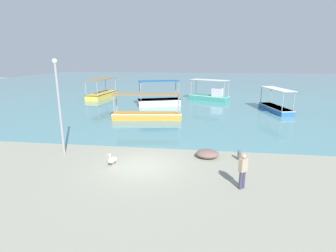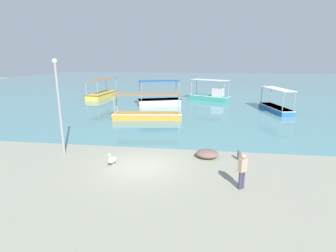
{
  "view_description": "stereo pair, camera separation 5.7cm",
  "coord_description": "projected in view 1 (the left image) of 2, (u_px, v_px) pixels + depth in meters",
  "views": [
    {
      "loc": [
        3.13,
        -13.17,
        5.82
      ],
      "look_at": [
        0.6,
        5.72,
        0.84
      ],
      "focal_mm": 28.0,
      "sensor_mm": 36.0,
      "label": 1
    },
    {
      "loc": [
        3.19,
        -13.16,
        5.82
      ],
      "look_at": [
        0.6,
        5.72,
        0.84
      ],
      "focal_mm": 28.0,
      "sensor_mm": 36.0,
      "label": 2
    }
  ],
  "objects": [
    {
      "name": "pelican",
      "position": [
        112.0,
        160.0,
        14.42
      ],
      "size": [
        0.52,
        0.74,
        0.8
      ],
      "color": "#E0997A",
      "rests_on": "ground"
    },
    {
      "name": "fishing_boat_center",
      "position": [
        275.0,
        107.0,
        29.18
      ],
      "size": [
        2.64,
        5.84,
        2.54
      ],
      "color": "#2762B1",
      "rests_on": "harbor_water"
    },
    {
      "name": "ground",
      "position": [
        144.0,
        166.0,
        14.5
      ],
      "size": [
        120.0,
        120.0,
        0.0
      ],
      "primitive_type": "plane",
      "color": "gray"
    },
    {
      "name": "fishing_boat_far_left",
      "position": [
        147.0,
        114.0,
        25.44
      ],
      "size": [
        6.81,
        2.4,
        2.49
      ],
      "color": "orange",
      "rests_on": "harbor_water"
    },
    {
      "name": "lamp_post",
      "position": [
        59.0,
        102.0,
        15.52
      ],
      "size": [
        0.28,
        0.28,
        5.78
      ],
      "color": "gray",
      "rests_on": "ground"
    },
    {
      "name": "harbor_water",
      "position": [
        190.0,
        84.0,
        60.53
      ],
      "size": [
        110.0,
        90.0,
        0.0
      ],
      "primitive_type": "cube",
      "color": "teal",
      "rests_on": "ground"
    },
    {
      "name": "fishing_boat_far_right",
      "position": [
        159.0,
        101.0,
        32.62
      ],
      "size": [
        5.48,
        3.44,
        3.09
      ],
      "color": "white",
      "rests_on": "harbor_water"
    },
    {
      "name": "net_pile",
      "position": [
        207.0,
        154.0,
        15.68
      ],
      "size": [
        1.37,
        1.16,
        0.48
      ],
      "primitive_type": "ellipsoid",
      "color": "brown",
      "rests_on": "ground"
    },
    {
      "name": "fisherman_standing",
      "position": [
        243.0,
        170.0,
        11.81
      ],
      "size": [
        0.44,
        0.43,
        1.69
      ],
      "color": "#3B354E",
      "rests_on": "ground"
    },
    {
      "name": "fishing_boat_outer",
      "position": [
        210.0,
        96.0,
        36.58
      ],
      "size": [
        5.72,
        4.06,
        2.87
      ],
      "color": "teal",
      "rests_on": "harbor_water"
    },
    {
      "name": "fishing_boat_near_right",
      "position": [
        102.0,
        94.0,
        39.04
      ],
      "size": [
        2.6,
        6.88,
        2.81
      ],
      "color": "gold",
      "rests_on": "harbor_water"
    },
    {
      "name": "mooring_bollard",
      "position": [
        239.0,
        155.0,
        15.36
      ],
      "size": [
        0.21,
        0.21,
        0.59
      ],
      "color": "#47474C",
      "rests_on": "ground"
    }
  ]
}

